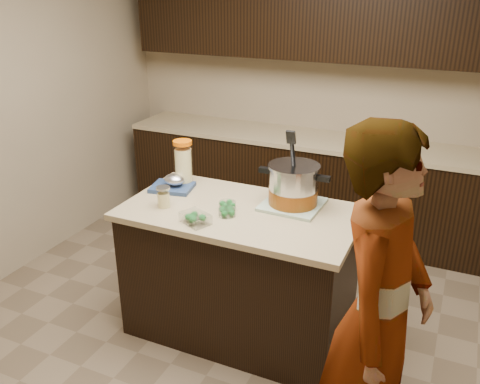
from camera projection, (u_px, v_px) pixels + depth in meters
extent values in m
plane|color=brown|center=(240.00, 328.00, 3.50)|extent=(4.00, 4.00, 0.00)
cube|color=tan|center=(330.00, 82.00, 4.66)|extent=(4.00, 0.04, 2.70)
cube|color=black|center=(315.00, 186.00, 4.76)|extent=(3.60, 0.60, 0.86)
cube|color=tan|center=(317.00, 140.00, 4.59)|extent=(3.60, 0.63, 0.04)
cube|color=black|center=(329.00, 14.00, 4.28)|extent=(3.60, 0.35, 0.75)
cube|color=black|center=(240.00, 275.00, 3.34)|extent=(1.40, 0.75, 0.86)
cube|color=tan|center=(240.00, 213.00, 3.16)|extent=(1.46, 0.81, 0.04)
cube|color=#5B8763|center=(293.00, 204.00, 3.20)|extent=(0.37, 0.37, 0.02)
cylinder|color=#B7B7BC|center=(293.00, 186.00, 3.15)|extent=(0.31, 0.31, 0.24)
cylinder|color=brown|center=(293.00, 196.00, 3.18)|extent=(0.31, 0.31, 0.10)
cylinder|color=#B7B7BC|center=(294.00, 166.00, 3.11)|extent=(0.33, 0.33, 0.02)
cube|color=black|center=(265.00, 170.00, 3.19)|extent=(0.08, 0.04, 0.03)
cube|color=black|center=(324.00, 179.00, 3.06)|extent=(0.08, 0.04, 0.03)
cylinder|color=black|center=(293.00, 157.00, 3.05)|extent=(0.03, 0.13, 0.29)
cylinder|color=#DDCF87|center=(183.00, 167.00, 3.49)|extent=(0.13, 0.13, 0.26)
cylinder|color=white|center=(183.00, 165.00, 3.48)|extent=(0.15, 0.15, 0.29)
cylinder|color=#E25E04|center=(182.00, 143.00, 3.42)|extent=(0.15, 0.15, 0.02)
cylinder|color=#DDCF87|center=(164.00, 200.00, 3.18)|extent=(0.09, 0.09, 0.09)
cylinder|color=white|center=(164.00, 198.00, 3.17)|extent=(0.10, 0.10, 0.12)
cylinder|color=silver|center=(163.00, 187.00, 3.15)|extent=(0.11, 0.11, 0.02)
cylinder|color=silver|center=(227.00, 205.00, 3.15)|extent=(0.13, 0.13, 0.05)
cylinder|color=silver|center=(227.00, 212.00, 3.07)|extent=(0.13, 0.13, 0.05)
cube|color=silver|center=(195.00, 218.00, 2.97)|extent=(0.21, 0.18, 0.06)
cube|color=navy|center=(172.00, 187.00, 3.46)|extent=(0.31, 0.27, 0.03)
ellipsoid|color=silver|center=(174.00, 181.00, 3.43)|extent=(0.14, 0.12, 0.08)
imported|color=gray|center=(378.00, 318.00, 2.18)|extent=(0.48, 0.68, 1.75)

